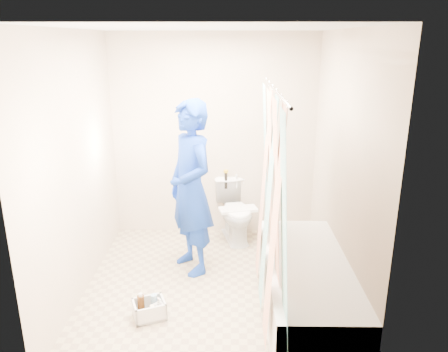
{
  "coord_description": "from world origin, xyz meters",
  "views": [
    {
      "loc": [
        0.18,
        -3.76,
        2.32
      ],
      "look_at": [
        0.13,
        0.41,
        1.0
      ],
      "focal_mm": 35.0,
      "sensor_mm": 36.0,
      "label": 1
    }
  ],
  "objects_px": {
    "toilet": "(236,211)",
    "cleaning_caddy": "(150,310)",
    "bathtub": "(306,286)",
    "plumber": "(191,188)"
  },
  "relations": [
    {
      "from": "plumber",
      "to": "cleaning_caddy",
      "type": "distance_m",
      "value": 1.22
    },
    {
      "from": "bathtub",
      "to": "cleaning_caddy",
      "type": "distance_m",
      "value": 1.36
    },
    {
      "from": "toilet",
      "to": "plumber",
      "type": "xyz_separation_m",
      "value": [
        -0.46,
        -0.73,
        0.53
      ]
    },
    {
      "from": "cleaning_caddy",
      "to": "plumber",
      "type": "bearing_deg",
      "value": 49.66
    },
    {
      "from": "bathtub",
      "to": "plumber",
      "type": "relative_size",
      "value": 0.99
    },
    {
      "from": "plumber",
      "to": "cleaning_caddy",
      "type": "xyz_separation_m",
      "value": [
        -0.29,
        -0.87,
        -0.81
      ]
    },
    {
      "from": "plumber",
      "to": "cleaning_caddy",
      "type": "height_order",
      "value": "plumber"
    },
    {
      "from": "toilet",
      "to": "cleaning_caddy",
      "type": "bearing_deg",
      "value": -128.93
    },
    {
      "from": "cleaning_caddy",
      "to": "bathtub",
      "type": "bearing_deg",
      "value": -17.73
    },
    {
      "from": "toilet",
      "to": "cleaning_caddy",
      "type": "xyz_separation_m",
      "value": [
        -0.76,
        -1.6,
        -0.28
      ]
    }
  ]
}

